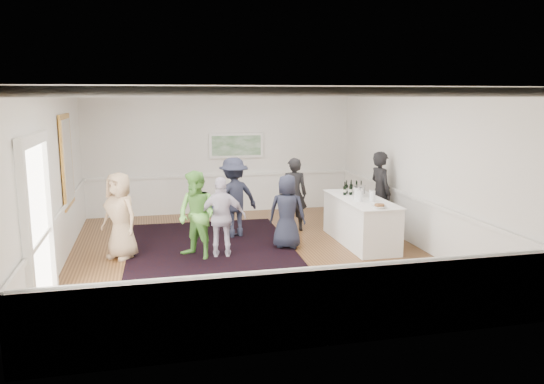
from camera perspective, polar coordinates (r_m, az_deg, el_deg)
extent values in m
plane|color=brown|center=(10.49, -2.38, -6.76)|extent=(8.00, 8.00, 0.00)
cube|color=white|center=(10.02, -2.52, 11.01)|extent=(7.00, 8.00, 0.02)
cube|color=white|center=(10.09, -22.36, 1.11)|extent=(0.02, 8.00, 3.20)
cube|color=white|center=(11.31, 15.27, 2.45)|extent=(0.02, 8.00, 3.20)
cube|color=white|center=(14.05, -5.50, 4.26)|extent=(7.00, 0.02, 3.20)
cube|color=white|center=(6.32, 4.35, -3.31)|extent=(7.00, 0.02, 3.20)
cube|color=gold|center=(11.34, -21.20, 3.15)|extent=(0.04, 1.25, 1.85)
cube|color=white|center=(11.33, -21.08, 3.16)|extent=(0.01, 1.05, 1.65)
cube|color=white|center=(7.54, -24.82, -5.13)|extent=(0.10, 0.14, 2.40)
cube|color=white|center=(9.11, -22.80, -2.43)|extent=(0.10, 0.14, 2.40)
cube|color=white|center=(8.12, -24.37, 5.15)|extent=(0.10, 1.78, 0.16)
cube|color=white|center=(8.33, -23.95, -3.66)|extent=(0.02, 1.50, 2.40)
cube|color=white|center=(14.04, -3.86, 5.02)|extent=(1.44, 0.05, 0.66)
cube|color=#26662A|center=(14.01, -3.84, 5.01)|extent=(1.30, 0.01, 0.52)
cube|color=black|center=(11.09, -6.67, -5.81)|extent=(3.41, 4.41, 0.02)
cube|color=white|center=(11.34, 9.48, -3.11)|extent=(0.84, 2.31, 0.94)
cube|color=white|center=(11.23, 9.55, -0.74)|extent=(0.90, 2.37, 0.02)
imported|color=black|center=(12.20, 11.57, -0.04)|extent=(0.51, 0.72, 1.85)
imported|color=tan|center=(10.48, -16.05, -2.46)|extent=(0.95, 0.95, 1.67)
imported|color=#5EA943|center=(10.17, -8.09, -2.49)|extent=(1.02, 1.04, 1.69)
imported|color=silver|center=(10.20, -5.39, -2.73)|extent=(0.97, 0.52, 1.57)
imported|color=#1D2030|center=(11.61, -4.13, -0.60)|extent=(1.29, 0.99, 1.76)
imported|color=black|center=(12.16, 2.34, -0.25)|extent=(0.69, 0.52, 1.70)
imported|color=#1D2030|center=(10.76, 1.63, -2.12)|extent=(0.87, 0.73, 1.52)
cylinder|color=#8AB741|center=(10.90, 9.41, -0.39)|extent=(0.12, 0.12, 0.24)
cylinder|color=#E14261|center=(10.93, 10.74, -0.40)|extent=(0.12, 0.12, 0.24)
cylinder|color=#67A73B|center=(11.17, 9.12, -0.11)|extent=(0.12, 0.12, 0.24)
cylinder|color=silver|center=(11.42, 9.36, 0.08)|extent=(0.26, 0.26, 0.25)
imported|color=white|center=(10.34, 11.48, -1.54)|extent=(0.26, 0.26, 0.06)
cylinder|color=#95623B|center=(10.34, 11.49, -1.41)|extent=(0.19, 0.19, 0.04)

